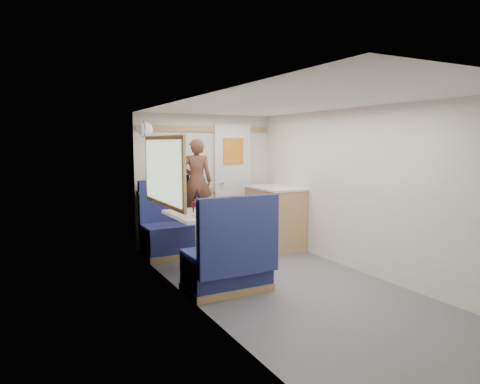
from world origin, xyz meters
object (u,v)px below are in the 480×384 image
wine_glass (195,205)px  pepper_grinder (194,208)px  galley_counter (275,217)px  bench_near (229,264)px  duffel_bag (173,182)px  tumbler_left (198,214)px  dome_light (145,130)px  tumbler_right (197,209)px  person (197,181)px  orange_fruit (216,208)px  beer_glass (209,206)px  dinette_table (198,226)px  tray (210,216)px  bread_loaf (200,204)px  cheese_block (203,211)px  bench_far (175,234)px

wine_glass → pepper_grinder: wine_glass is taller
galley_counter → pepper_grinder: bearing=-163.4°
bench_near → duffel_bag: bearing=87.6°
bench_near → tumbler_left: (-0.12, 0.54, 0.47)m
dome_light → galley_counter: bearing=-9.2°
tumbler_right → pepper_grinder: 0.17m
duffel_bag → dome_light: bearing=-132.6°
galley_counter → person: person is taller
orange_fruit → wine_glass: size_ratio=0.39×
bench_near → orange_fruit: size_ratio=16.11×
orange_fruit → beer_glass: 0.23m
dinette_table → wine_glass: size_ratio=5.48×
beer_glass → orange_fruit: bearing=-90.0°
tray → bread_loaf: (0.17, 0.69, 0.04)m
person → cheese_block: size_ratio=11.33×
bench_near → beer_glass: bearing=77.7°
bench_near → tumbler_right: bearing=92.2°
galley_counter → person: bearing=167.6°
bench_far → tumbler_left: (-0.12, -1.19, 0.47)m
person → duffel_bag: (-0.23, 0.32, -0.04)m
bench_near → wine_glass: (-0.07, 0.78, 0.54)m
galley_counter → bread_loaf: 1.32m
bread_loaf → bench_near: bearing=-98.9°
tumbler_left → tumbler_right: tumbler_right is taller
bench_near → pepper_grinder: bench_near is taller
tray → wine_glass: (-0.09, 0.23, 0.11)m
tray → wine_glass: bearing=112.3°
duffel_bag → bread_loaf: duffel_bag is taller
dome_light → beer_glass: (0.61, -0.68, -0.98)m
dome_light → bread_loaf: (0.58, -0.48, -0.98)m
bench_near → bread_loaf: size_ratio=4.21×
dome_light → person: size_ratio=0.17×
wine_glass → beer_glass: 0.39m
person → orange_fruit: bearing=107.5°
orange_fruit → beer_glass: size_ratio=0.66×
tumbler_left → pepper_grinder: 0.45m
tray → dinette_table: bearing=94.8°
bread_loaf → tumbler_right: bearing=-117.8°
bread_loaf → wine_glass: bearing=-119.8°
tumbler_right → dinette_table: bearing=59.0°
orange_fruit → cheese_block: bearing=-166.9°
wine_glass → dinette_table: bearing=51.0°
dome_light → tray: bearing=-70.3°
dinette_table → tumbler_right: tumbler_right is taller
galley_counter → cheese_block: size_ratio=8.79×
cheese_block → dome_light: bearing=113.2°
bench_far → tray: bearing=-88.7°
person → tumbler_left: bearing=92.3°
tray → tumbler_right: size_ratio=3.34×
pepper_grinder → person: bearing=65.2°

